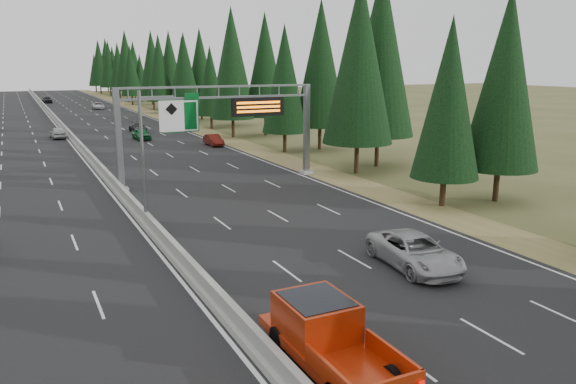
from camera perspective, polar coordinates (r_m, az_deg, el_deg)
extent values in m
cube|color=black|center=(88.62, -21.83, 5.85)|extent=(32.00, 260.00, 0.08)
cube|color=olive|center=(91.69, -10.64, 6.76)|extent=(3.60, 260.00, 0.06)
cube|color=gray|center=(88.60, -21.84, 5.98)|extent=(0.70, 260.00, 0.30)
cube|color=gray|center=(88.56, -21.86, 6.23)|extent=(0.30, 260.00, 0.60)
cube|color=slate|center=(43.78, -16.81, 5.03)|extent=(0.45, 0.45, 7.80)
cube|color=gray|center=(44.42, -16.50, 0.23)|extent=(0.90, 0.90, 0.30)
cube|color=slate|center=(48.89, 1.90, 6.35)|extent=(0.45, 0.45, 7.80)
cube|color=gray|center=(49.46, 1.87, 2.03)|extent=(0.90, 0.90, 0.30)
cube|color=slate|center=(45.41, -7.08, 10.59)|extent=(15.85, 0.35, 0.16)
cube|color=slate|center=(45.45, -7.05, 9.53)|extent=(15.85, 0.35, 0.16)
cube|color=#054C19|center=(44.34, -10.92, 7.59)|extent=(3.00, 0.10, 2.50)
cube|color=silver|center=(44.29, -10.90, 7.58)|extent=(2.85, 0.02, 2.35)
cube|color=#054C19|center=(44.51, -9.75, 9.59)|extent=(1.10, 0.10, 0.45)
cube|color=black|center=(46.39, -3.09, 8.65)|extent=(4.50, 0.40, 1.50)
cube|color=orange|center=(46.16, -2.99, 9.06)|extent=(3.80, 0.02, 0.18)
cube|color=orange|center=(46.19, -2.98, 8.63)|extent=(3.80, 0.02, 0.18)
cube|color=orange|center=(46.22, -2.98, 8.20)|extent=(3.80, 0.02, 0.18)
cylinder|color=slate|center=(33.97, -14.54, 3.18)|extent=(0.20, 0.20, 8.00)
cube|color=gray|center=(34.82, -14.17, -3.16)|extent=(0.50, 0.50, 0.20)
cube|color=slate|center=(33.78, -13.21, 9.35)|extent=(2.00, 0.15, 0.15)
cube|color=silver|center=(33.94, -11.74, 7.57)|extent=(1.50, 0.06, 1.80)
cylinder|color=black|center=(39.77, 15.44, 0.00)|extent=(0.40, 0.40, 2.03)
cone|color=black|center=(38.89, 16.01, 9.13)|extent=(4.56, 4.56, 10.64)
cylinder|color=black|center=(42.46, 20.40, 0.69)|extent=(0.40, 0.40, 2.36)
cone|color=black|center=(41.63, 21.21, 10.65)|extent=(5.31, 5.31, 12.38)
cylinder|color=black|center=(50.28, 6.97, 3.44)|extent=(0.40, 0.40, 2.73)
cone|color=black|center=(49.60, 7.25, 13.22)|extent=(6.15, 6.15, 14.35)
cylinder|color=black|center=(54.08, 9.02, 4.15)|extent=(0.40, 0.40, 2.94)
cone|color=black|center=(53.47, 9.37, 13.93)|extent=(6.62, 6.62, 15.44)
cylinder|color=black|center=(62.08, -0.34, 5.09)|extent=(0.40, 0.40, 2.20)
cone|color=black|center=(61.51, -0.35, 11.44)|extent=(4.94, 4.94, 11.53)
cylinder|color=black|center=(64.09, 3.24, 5.52)|extent=(0.40, 0.40, 2.64)
cone|color=black|center=(63.55, 3.34, 12.92)|extent=(5.94, 5.94, 13.86)
cylinder|color=black|center=(74.50, -5.60, 6.48)|extent=(0.40, 0.40, 2.52)
cone|color=black|center=(74.03, -5.74, 12.54)|extent=(5.67, 5.67, 13.23)
cylinder|color=black|center=(76.75, -2.29, 6.75)|extent=(0.40, 0.40, 2.59)
cone|color=black|center=(76.29, -2.35, 12.80)|extent=(5.83, 5.83, 13.59)
cylinder|color=black|center=(85.67, -7.77, 7.08)|extent=(0.40, 0.40, 1.95)
cone|color=black|center=(85.27, -7.89, 11.15)|extent=(4.39, 4.39, 10.23)
cylinder|color=black|center=(89.29, -5.62, 7.67)|extent=(0.40, 0.40, 2.89)
cone|color=black|center=(88.92, -5.75, 13.48)|extent=(6.51, 6.51, 15.19)
cylinder|color=black|center=(96.78, -10.32, 7.77)|extent=(0.40, 0.40, 2.34)
cone|color=black|center=(96.41, -10.50, 12.10)|extent=(5.27, 5.27, 12.29)
cylinder|color=black|center=(99.81, -8.75, 8.02)|extent=(0.40, 0.40, 2.47)
cone|color=black|center=(99.46, -8.91, 12.46)|extent=(5.57, 5.57, 12.99)
cylinder|color=black|center=(112.73, -12.76, 8.39)|extent=(0.40, 0.40, 2.41)
cone|color=black|center=(112.42, -12.96, 12.21)|extent=(5.42, 5.42, 12.64)
cylinder|color=black|center=(111.32, -10.50, 8.42)|extent=(0.40, 0.40, 2.33)
cone|color=black|center=(111.01, -10.66, 12.16)|extent=(5.24, 5.24, 12.22)
cylinder|color=black|center=(122.79, -13.46, 8.75)|extent=(0.40, 0.40, 2.60)
cone|color=black|center=(122.51, -13.66, 12.54)|extent=(5.85, 5.85, 13.66)
cylinder|color=black|center=(125.98, -11.77, 8.94)|extent=(0.40, 0.40, 2.63)
cone|color=black|center=(125.70, -11.95, 12.67)|extent=(5.91, 5.91, 13.80)
cylinder|color=black|center=(137.27, -15.51, 8.96)|extent=(0.40, 0.40, 2.18)
cone|color=black|center=(137.02, -15.68, 11.79)|extent=(4.89, 4.89, 11.42)
cylinder|color=black|center=(138.44, -13.59, 9.02)|extent=(0.40, 0.40, 1.79)
cone|color=black|center=(138.20, -13.71, 11.33)|extent=(4.03, 4.03, 9.41)
cylinder|color=black|center=(149.46, -15.94, 9.35)|extent=(0.40, 0.40, 2.82)
cone|color=black|center=(149.23, -16.15, 12.73)|extent=(6.36, 6.36, 14.83)
cylinder|color=black|center=(150.32, -14.66, 9.27)|extent=(0.40, 0.40, 1.90)
cone|color=black|center=(150.10, -14.79, 11.53)|extent=(4.28, 4.28, 9.98)
cylinder|color=black|center=(164.30, -16.69, 9.52)|extent=(0.40, 0.40, 2.42)
cone|color=black|center=(164.09, -16.87, 12.15)|extent=(5.45, 5.45, 12.72)
cylinder|color=black|center=(163.72, -15.24, 9.61)|extent=(0.40, 0.40, 2.49)
cone|color=black|center=(163.51, -15.41, 12.32)|extent=(5.60, 5.60, 13.06)
cylinder|color=black|center=(177.13, -17.56, 9.70)|extent=(0.40, 0.40, 2.57)
cone|color=black|center=(176.94, -17.74, 12.29)|extent=(5.78, 5.78, 13.48)
cylinder|color=black|center=(175.06, -16.10, 9.74)|extent=(0.40, 0.40, 2.44)
cone|color=black|center=(174.86, -16.26, 12.23)|extent=(5.50, 5.50, 12.83)
cylinder|color=black|center=(189.04, -18.47, 9.82)|extent=(0.40, 0.40, 2.68)
cone|color=black|center=(188.86, -18.65, 12.35)|extent=(6.02, 6.02, 14.05)
cylinder|color=black|center=(187.45, -17.21, 9.84)|extent=(0.40, 0.40, 2.36)
cone|color=black|center=(187.26, -17.36, 12.09)|extent=(5.30, 5.30, 12.38)
cylinder|color=black|center=(203.35, -18.90, 9.88)|extent=(0.40, 0.40, 2.03)
cone|color=black|center=(203.18, -19.03, 11.66)|extent=(4.56, 4.56, 10.64)
cylinder|color=black|center=(202.34, -17.80, 10.06)|extent=(0.40, 0.40, 2.85)
cone|color=black|center=(202.17, -17.98, 12.57)|extent=(6.41, 6.41, 14.96)
imported|color=#A2A1A6|center=(27.52, 12.75, -5.89)|extent=(3.19, 5.94, 1.58)
cylinder|color=black|center=(17.64, 10.64, -18.28)|extent=(0.34, 0.91, 0.91)
cylinder|color=black|center=(19.55, -0.89, -14.72)|extent=(0.34, 0.91, 0.91)
cylinder|color=black|center=(20.36, 4.17, -13.57)|extent=(0.34, 0.91, 0.91)
cube|color=#9D2509|center=(18.46, 4.44, -15.95)|extent=(2.27, 6.36, 0.34)
cube|color=#9D2509|center=(18.88, 2.87, -12.52)|extent=(2.16, 2.50, 1.25)
cube|color=black|center=(18.74, 2.88, -11.58)|extent=(1.93, 2.16, 0.62)
cube|color=#9D2509|center=(16.52, 4.23, -18.12)|extent=(0.11, 2.73, 0.68)
cube|color=#9D2509|center=(17.57, 10.57, -16.27)|extent=(0.11, 2.73, 0.68)
imported|color=#14592C|center=(74.12, -14.68, 5.73)|extent=(1.95, 4.31, 1.44)
imported|color=#56130C|center=(67.02, -7.57, 5.25)|extent=(1.40, 3.97, 1.31)
imported|color=black|center=(82.61, -15.02, 6.37)|extent=(1.94, 4.54, 1.30)
imported|color=#BDBDBD|center=(126.43, -18.73, 8.30)|extent=(2.78, 5.25, 1.40)
imported|color=black|center=(150.06, -23.30, 8.61)|extent=(2.34, 4.96, 1.64)
imported|color=#B8B8B8|center=(78.77, -22.37, 5.59)|extent=(2.04, 4.42, 1.47)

